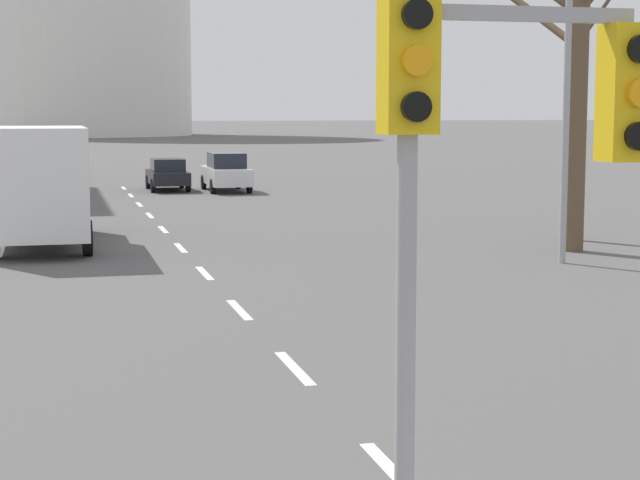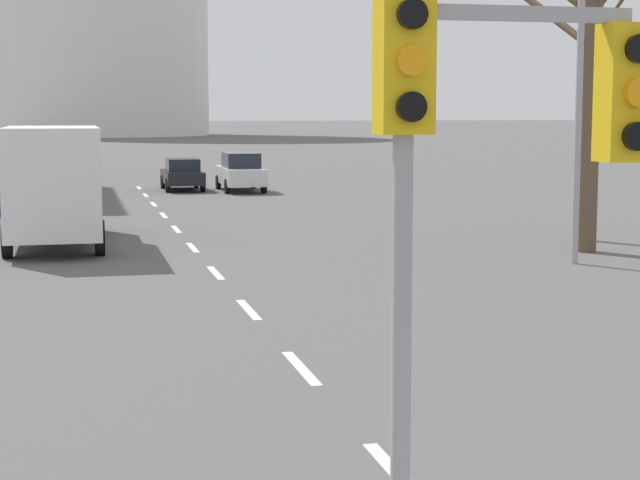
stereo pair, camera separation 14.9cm
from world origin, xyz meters
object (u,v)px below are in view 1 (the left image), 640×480
traffic_signal_centre_tall (490,138)px  street_lamp_right (556,19)px  sedan_near_left (226,172)px  sedan_mid_centre (168,174)px  delivery_truck (40,182)px  sedan_near_right (20,162)px  sedan_far_left (7,186)px

traffic_signal_centre_tall → street_lamp_right: (8.32, 15.84, 2.28)m
street_lamp_right → sedan_near_left: size_ratio=2.04×
street_lamp_right → sedan_mid_centre: size_ratio=2.30×
delivery_truck → traffic_signal_centre_tall: bearing=-81.7°
sedan_near_right → sedan_far_left: (0.14, -20.62, 0.09)m
sedan_far_left → sedan_mid_centre: bearing=52.4°
sedan_near_right → delivery_truck: (1.40, -31.35, 0.92)m
delivery_truck → street_lamp_right: bearing=-28.4°
sedan_near_left → sedan_near_right: 16.09m
traffic_signal_centre_tall → sedan_near_right: size_ratio=1.01×
sedan_near_left → sedan_near_right: sedan_near_left is taller
sedan_far_left → sedan_near_left: bearing=39.3°
sedan_near_left → delivery_truck: size_ratio=0.64×
street_lamp_right → sedan_mid_centre: 26.72m
sedan_near_left → sedan_mid_centre: (-2.47, 1.15, -0.12)m
street_lamp_right → sedan_near_right: street_lamp_right is taller
street_lamp_right → sedan_near_right: (-12.95, 37.59, -4.85)m
street_lamp_right → delivery_truck: street_lamp_right is taller
sedan_near_left → sedan_mid_centre: bearing=155.1°
sedan_near_right → sedan_mid_centre: sedan_near_right is taller
street_lamp_right → sedan_near_left: (-3.75, 24.38, -4.77)m
sedan_near_right → traffic_signal_centre_tall: bearing=-85.1°
sedan_near_left → delivery_truck: 19.76m
sedan_near_left → sedan_near_right: (-9.19, 13.21, -0.07)m
street_lamp_right → delivery_truck: size_ratio=1.30×
traffic_signal_centre_tall → delivery_truck: size_ratio=0.62×
street_lamp_right → sedan_mid_centre: bearing=103.7°
traffic_signal_centre_tall → delivery_truck: 22.38m
sedan_near_left → delivery_truck: bearing=-113.2°
sedan_near_left → sedan_far_left: 11.70m
traffic_signal_centre_tall → sedan_near_left: traffic_signal_centre_tall is taller
sedan_far_left → delivery_truck: bearing=-83.3°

